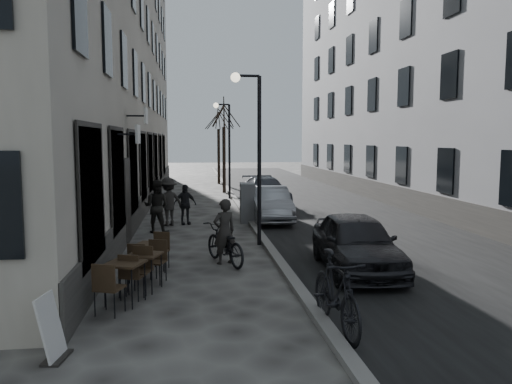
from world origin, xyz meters
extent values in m
plane|color=#33302E|center=(0.00, 0.00, 0.00)|extent=(120.00, 120.00, 0.00)
cube|color=black|center=(3.85, 16.00, 0.00)|extent=(7.30, 60.00, 0.00)
cube|color=slate|center=(0.20, 16.00, 0.06)|extent=(0.25, 60.00, 0.12)
cube|color=gray|center=(-6.00, 16.50, 8.00)|extent=(4.00, 35.00, 16.00)
cube|color=gray|center=(9.50, 16.50, 8.00)|extent=(4.00, 35.00, 16.00)
cylinder|color=black|center=(0.00, 6.00, 2.50)|extent=(0.12, 0.12, 5.00)
cylinder|color=black|center=(-0.35, 6.00, 5.00)|extent=(0.70, 0.08, 0.08)
sphere|color=#FFF2CC|center=(-0.70, 6.00, 4.95)|extent=(0.28, 0.28, 0.28)
cylinder|color=black|center=(0.00, 18.00, 2.50)|extent=(0.12, 0.12, 5.00)
cylinder|color=black|center=(-0.35, 18.00, 5.00)|extent=(0.70, 0.08, 0.08)
sphere|color=#FFF2CC|center=(-0.70, 18.00, 4.95)|extent=(0.28, 0.28, 0.28)
cylinder|color=black|center=(-0.10, 21.00, 1.95)|extent=(0.20, 0.20, 3.90)
cylinder|color=black|center=(-0.10, 27.00, 1.95)|extent=(0.20, 0.20, 3.90)
cube|color=#322316|center=(-3.29, 0.95, 0.79)|extent=(0.85, 0.85, 0.04)
cylinder|color=black|center=(-3.64, 0.78, 0.39)|extent=(0.03, 0.03, 0.77)
cylinder|color=black|center=(-3.12, 0.59, 0.39)|extent=(0.03, 0.03, 0.77)
cylinder|color=black|center=(-3.45, 1.31, 0.39)|extent=(0.03, 0.03, 0.77)
cylinder|color=black|center=(-2.93, 1.12, 0.39)|extent=(0.03, 0.03, 0.77)
cube|color=#322316|center=(-3.00, 1.79, 0.76)|extent=(0.80, 0.80, 0.04)
cylinder|color=black|center=(-3.33, 1.62, 0.37)|extent=(0.02, 0.02, 0.74)
cylinder|color=black|center=(-2.82, 1.46, 0.37)|extent=(0.02, 0.02, 0.74)
cylinder|color=black|center=(-3.17, 2.13, 0.37)|extent=(0.02, 0.02, 0.74)
cylinder|color=black|center=(-2.66, 1.96, 0.37)|extent=(0.02, 0.02, 0.74)
cube|color=#322316|center=(-2.98, 2.96, 0.73)|extent=(0.78, 0.78, 0.04)
cylinder|color=black|center=(-3.31, 2.80, 0.36)|extent=(0.02, 0.02, 0.71)
cylinder|color=black|center=(-2.82, 2.63, 0.36)|extent=(0.02, 0.02, 0.71)
cylinder|color=black|center=(-3.14, 3.28, 0.36)|extent=(0.02, 0.02, 0.71)
cylinder|color=black|center=(-2.65, 3.12, 0.36)|extent=(0.02, 0.02, 0.71)
cube|color=black|center=(-3.95, -1.43, 0.02)|extent=(0.35, 0.59, 0.04)
cube|color=silver|center=(-4.02, -1.43, 0.49)|extent=(0.32, 0.58, 0.92)
cube|color=#5F5F61|center=(0.10, 10.18, 0.75)|extent=(0.60, 1.03, 1.50)
imported|color=black|center=(-1.19, 3.83, 0.51)|extent=(1.39, 2.05, 1.02)
imported|color=black|center=(-1.19, 3.83, 0.83)|extent=(0.72, 0.61, 1.67)
imported|color=black|center=(-3.20, 8.40, 0.90)|extent=(1.03, 0.89, 1.80)
imported|color=#282623|center=(-2.86, 9.73, 0.89)|extent=(1.32, 1.11, 1.78)
imported|color=black|center=(-2.27, 9.94, 0.75)|extent=(0.95, 0.63, 1.51)
imported|color=black|center=(1.91, 2.73, 0.70)|extent=(1.90, 4.18, 1.39)
imported|color=gray|center=(1.00, 10.39, 0.66)|extent=(1.49, 4.05, 1.33)
imported|color=#3A3D45|center=(1.53, 15.18, 0.66)|extent=(2.12, 4.67, 1.33)
imported|color=black|center=(0.35, -0.90, 0.65)|extent=(0.74, 2.20, 1.30)
camera|label=1|loc=(-1.97, -8.65, 3.16)|focal=35.00mm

